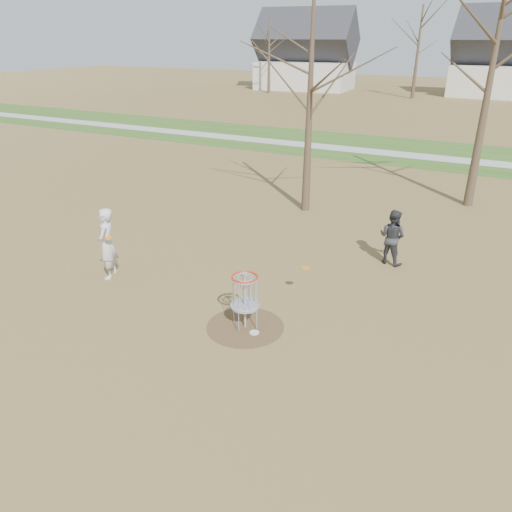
{
  "coord_description": "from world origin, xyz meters",
  "views": [
    {
      "loc": [
        4.78,
        -8.64,
        6.17
      ],
      "look_at": [
        -0.5,
        1.5,
        1.1
      ],
      "focal_mm": 35.0,
      "sensor_mm": 36.0,
      "label": 1
    }
  ],
  "objects": [
    {
      "name": "ground",
      "position": [
        0.0,
        0.0,
        0.0
      ],
      "size": [
        160.0,
        160.0,
        0.0
      ],
      "primitive_type": "plane",
      "color": "brown",
      "rests_on": "ground"
    },
    {
      "name": "green_band",
      "position": [
        0.0,
        21.0,
        0.01
      ],
      "size": [
        160.0,
        8.0,
        0.01
      ],
      "primitive_type": "cube",
      "color": "#2D5119",
      "rests_on": "ground"
    },
    {
      "name": "footpath",
      "position": [
        0.0,
        20.0,
        0.01
      ],
      "size": [
        160.0,
        1.5,
        0.01
      ],
      "primitive_type": "cube",
      "color": "#9E9E99",
      "rests_on": "green_band"
    },
    {
      "name": "dirt_circle",
      "position": [
        0.0,
        0.0,
        0.01
      ],
      "size": [
        1.8,
        1.8,
        0.01
      ],
      "primitive_type": "cylinder",
      "color": "#47331E",
      "rests_on": "ground"
    },
    {
      "name": "player_standing",
      "position": [
        -4.58,
        0.57,
        0.99
      ],
      "size": [
        0.73,
        0.85,
        1.99
      ],
      "primitive_type": "imported",
      "rotation": [
        0.0,
        0.0,
        -1.16
      ],
      "color": "silver",
      "rests_on": "ground"
    },
    {
      "name": "player_throwing",
      "position": [
        2.08,
        5.09,
        0.82
      ],
      "size": [
        0.93,
        0.8,
        1.64
      ],
      "primitive_type": "imported",
      "rotation": [
        0.0,
        0.0,
        2.89
      ],
      "color": "#2D2E32",
      "rests_on": "ground"
    },
    {
      "name": "disc_grounded",
      "position": [
        0.31,
        -0.14,
        0.02
      ],
      "size": [
        0.22,
        0.22,
        0.02
      ],
      "primitive_type": "cylinder",
      "color": "silver",
      "rests_on": "dirt_circle"
    },
    {
      "name": "discs_in_play",
      "position": [
        -1.7,
        1.15,
        1.07
      ],
      "size": [
        5.26,
        1.64,
        0.4
      ],
      "color": "orange",
      "rests_on": "ground"
    },
    {
      "name": "disc_golf_basket",
      "position": [
        0.0,
        0.0,
        0.91
      ],
      "size": [
        0.64,
        0.64,
        1.35
      ],
      "color": "#9EA3AD",
      "rests_on": "ground"
    },
    {
      "name": "bare_trees",
      "position": [
        1.78,
        35.79,
        5.35
      ],
      "size": [
        52.62,
        44.98,
        9.0
      ],
      "color": "#382B1E",
      "rests_on": "ground"
    }
  ]
}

